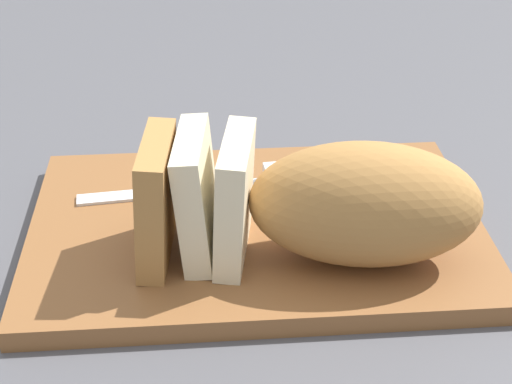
# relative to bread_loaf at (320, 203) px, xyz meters

# --- Properties ---
(ground_plane) EXTENTS (3.00, 3.00, 0.00)m
(ground_plane) POSITION_rel_bread_loaf_xyz_m (0.05, -0.06, -0.07)
(ground_plane) COLOR #4C4C51
(cutting_board) EXTENTS (0.41, 0.28, 0.02)m
(cutting_board) POSITION_rel_bread_loaf_xyz_m (0.05, -0.06, -0.06)
(cutting_board) COLOR brown
(cutting_board) RESTS_ON ground_plane
(bread_loaf) EXTENTS (0.28, 0.12, 0.11)m
(bread_loaf) POSITION_rel_bread_loaf_xyz_m (0.00, 0.00, 0.00)
(bread_loaf) COLOR #A8753D
(bread_loaf) RESTS_ON cutting_board
(bread_knife) EXTENTS (0.24, 0.05, 0.02)m
(bread_knife) POSITION_rel_bread_loaf_xyz_m (0.03, -0.12, -0.04)
(bread_knife) COLOR silver
(bread_knife) RESTS_ON cutting_board
(crumb_near_knife) EXTENTS (0.01, 0.01, 0.01)m
(crumb_near_knife) POSITION_rel_bread_loaf_xyz_m (0.11, -0.09, -0.05)
(crumb_near_knife) COLOR tan
(crumb_near_knife) RESTS_ON cutting_board
(crumb_near_loaf) EXTENTS (0.01, 0.01, 0.01)m
(crumb_near_loaf) POSITION_rel_bread_loaf_xyz_m (0.08, -0.12, -0.05)
(crumb_near_loaf) COLOR tan
(crumb_near_loaf) RESTS_ON cutting_board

